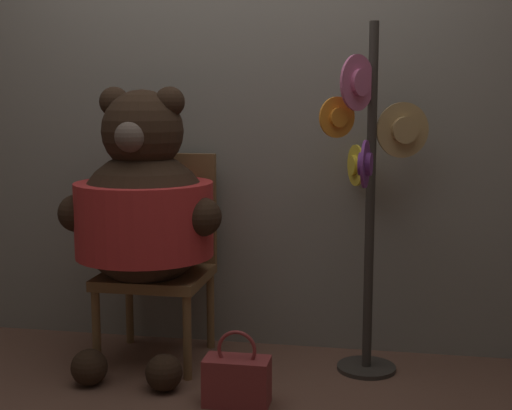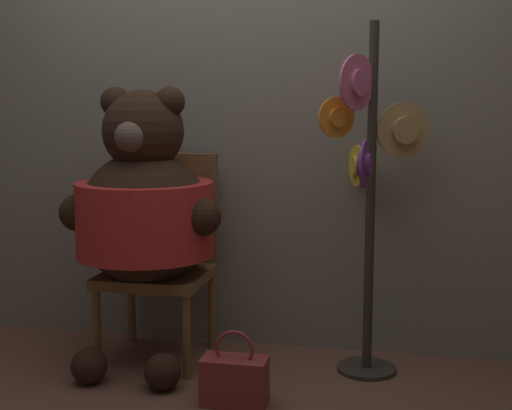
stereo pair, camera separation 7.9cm
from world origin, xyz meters
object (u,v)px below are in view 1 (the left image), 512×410
Objects in this scene: chair at (161,252)px; handbag_on_ground at (237,380)px; teddy_bear at (144,210)px; hat_display_rack at (370,186)px.

chair is 0.85m from handbag_on_ground.
chair is at bearing 132.88° from handbag_on_ground.
chair is at bearing 82.70° from teddy_bear.
teddy_bear is 0.82× the size of hat_display_rack.
teddy_bear is (-0.02, -0.18, 0.24)m from chair.
handbag_on_ground is at bearing -137.15° from hat_display_rack.
chair is 0.62× the size of hat_display_rack.
chair is 0.75× the size of teddy_bear.
handbag_on_ground is (0.50, -0.54, -0.41)m from chair.
teddy_bear is at bearing 145.20° from handbag_on_ground.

